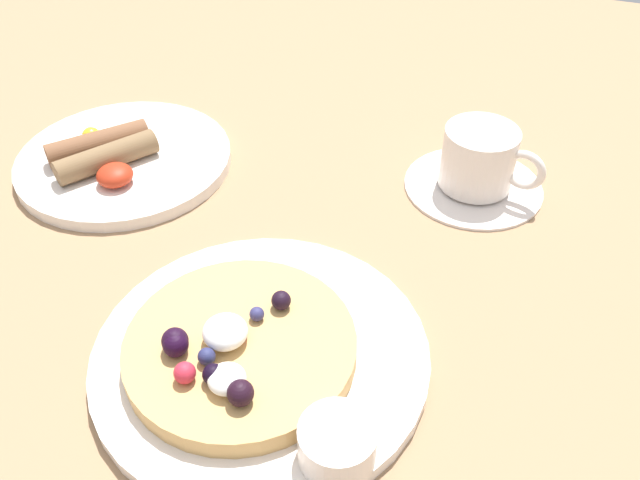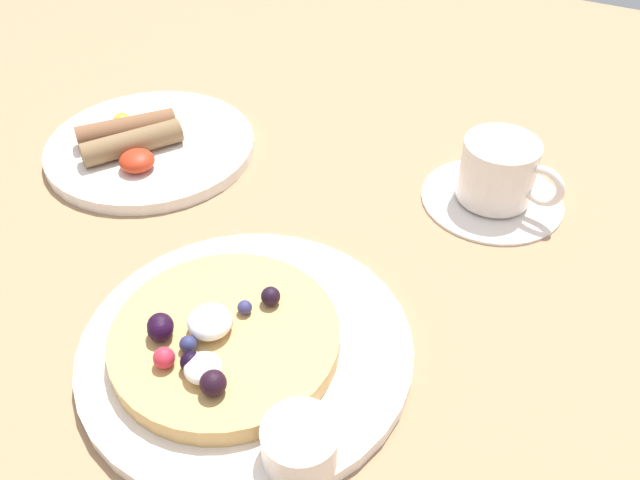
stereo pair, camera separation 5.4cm
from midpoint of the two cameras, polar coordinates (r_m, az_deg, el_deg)
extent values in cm
cube|color=#9A7654|center=(58.77, -2.44, -4.72)|extent=(191.04, 155.23, 3.00)
cylinder|color=white|center=(51.94, -3.38, -9.41)|extent=(25.73, 25.73, 1.24)
cylinder|color=tan|center=(50.69, -5.13, -8.62)|extent=(17.37, 17.37, 1.72)
sphere|color=#C42042|center=(49.66, -5.30, -7.19)|extent=(1.49, 1.49, 1.49)
sphere|color=black|center=(49.55, -10.58, -7.71)|extent=(1.89, 1.89, 1.89)
sphere|color=black|center=(47.45, -7.84, -10.53)|extent=(1.54, 1.54, 1.54)
sphere|color=black|center=(49.73, -10.58, -7.41)|extent=(1.96, 1.96, 1.96)
sphere|color=black|center=(51.24, -1.29, -5.00)|extent=(1.52, 1.52, 1.52)
sphere|color=navy|center=(48.70, -8.18, -9.01)|extent=(1.28, 1.28, 1.28)
sphere|color=red|center=(48.10, -10.42, -9.98)|extent=(1.56, 1.56, 1.56)
sphere|color=black|center=(45.98, -5.83, -12.31)|extent=(1.86, 1.86, 1.86)
sphere|color=navy|center=(50.78, -3.50, -5.95)|extent=(1.13, 1.13, 1.13)
ellipsoid|color=white|center=(46.99, -6.78, -11.04)|extent=(2.69, 2.69, 1.61)
ellipsoid|color=white|center=(49.43, -6.39, -7.16)|extent=(3.34, 3.34, 2.00)
cylinder|color=white|center=(44.60, 1.91, -17.27)|extent=(5.17, 5.17, 2.94)
cylinder|color=#5E2C15|center=(44.10, 1.92, -16.88)|extent=(4.24, 4.24, 0.35)
cylinder|color=white|center=(74.63, -12.35, 7.76)|extent=(22.45, 22.45, 1.31)
cylinder|color=brown|center=(72.12, -13.82, 8.06)|extent=(7.99, 10.12, 2.57)
cylinder|color=brown|center=(74.62, -14.33, 9.17)|extent=(8.75, 9.64, 2.57)
ellipsoid|color=white|center=(77.26, -14.67, 9.43)|extent=(6.35, 5.39, 0.60)
sphere|color=yellow|center=(77.01, -14.73, 9.74)|extent=(2.00, 2.00, 2.00)
ellipsoid|color=#B32D16|center=(69.70, -13.37, 6.57)|extent=(3.60, 3.60, 1.98)
cylinder|color=white|center=(68.99, 16.73, 3.41)|extent=(13.98, 13.98, 0.63)
cylinder|color=white|center=(67.06, 17.29, 5.68)|extent=(7.28, 7.28, 6.13)
torus|color=white|center=(65.71, 20.86, 4.24)|extent=(4.30, 1.79, 4.23)
cylinder|color=brown|center=(66.00, 17.62, 7.06)|extent=(6.19, 6.19, 0.49)
camera|label=1|loc=(0.03, -87.24, 2.42)|focal=37.21mm
camera|label=2|loc=(0.03, 92.76, -2.42)|focal=37.21mm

